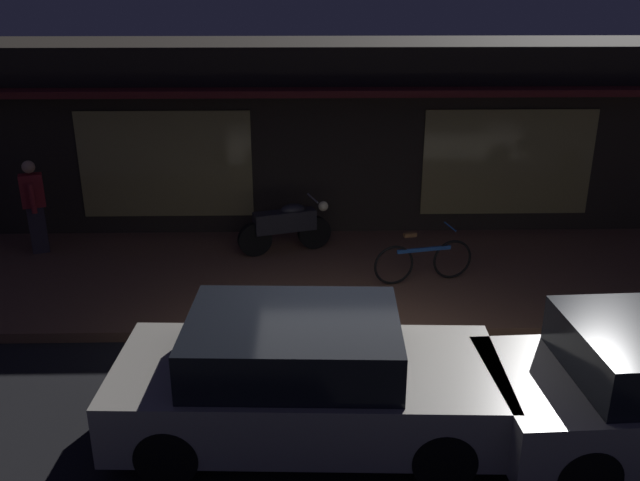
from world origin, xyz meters
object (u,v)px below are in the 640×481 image
object	(u,v)px
bicycle_parked	(423,261)
person_photographer	(34,205)
parked_car_near	(304,379)
motorcycle	(287,225)

from	to	relation	value
bicycle_parked	person_photographer	bearing A→B (deg)	167.71
parked_car_near	person_photographer	bearing A→B (deg)	132.49
bicycle_parked	parked_car_near	size ratio (longest dim) A/B	0.39
parked_car_near	bicycle_parked	bearing A→B (deg)	62.63
bicycle_parked	parked_car_near	distance (m)	4.17
motorcycle	person_photographer	size ratio (longest dim) A/B	0.99
motorcycle	parked_car_near	world-z (taller)	parked_car_near
person_photographer	parked_car_near	distance (m)	6.97
person_photographer	parked_car_near	bearing A→B (deg)	-47.51
bicycle_parked	parked_car_near	bearing A→B (deg)	-117.37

